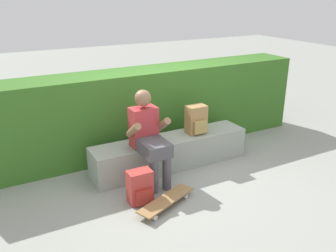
{
  "coord_description": "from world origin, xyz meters",
  "views": [
    {
      "loc": [
        -2.22,
        -3.73,
        2.34
      ],
      "look_at": [
        -0.03,
        0.33,
        0.6
      ],
      "focal_mm": 38.72,
      "sensor_mm": 36.0,
      "label": 1
    }
  ],
  "objects_px": {
    "bench_main": "(171,152)",
    "skateboard_near_person": "(166,200)",
    "backpack_on_bench": "(196,120)",
    "backpack_on_ground": "(140,187)",
    "person_skater": "(149,135)"
  },
  "relations": [
    {
      "from": "bench_main",
      "to": "skateboard_near_person",
      "type": "height_order",
      "value": "bench_main"
    },
    {
      "from": "backpack_on_bench",
      "to": "backpack_on_ground",
      "type": "xyz_separation_m",
      "value": [
        -1.16,
        -0.64,
        -0.43
      ]
    },
    {
      "from": "person_skater",
      "to": "skateboard_near_person",
      "type": "xyz_separation_m",
      "value": [
        -0.1,
        -0.66,
        -0.56
      ]
    },
    {
      "from": "bench_main",
      "to": "backpack_on_ground",
      "type": "distance_m",
      "value": 1.0
    },
    {
      "from": "bench_main",
      "to": "backpack_on_ground",
      "type": "height_order",
      "value": "bench_main"
    },
    {
      "from": "person_skater",
      "to": "backpack_on_bench",
      "type": "bearing_deg",
      "value": 13.56
    },
    {
      "from": "skateboard_near_person",
      "to": "bench_main",
      "type": "bearing_deg",
      "value": 58.31
    },
    {
      "from": "person_skater",
      "to": "backpack_on_ground",
      "type": "height_order",
      "value": "person_skater"
    },
    {
      "from": "skateboard_near_person",
      "to": "backpack_on_bench",
      "type": "relative_size",
      "value": 2.04
    },
    {
      "from": "backpack_on_bench",
      "to": "backpack_on_ground",
      "type": "distance_m",
      "value": 1.4
    },
    {
      "from": "backpack_on_bench",
      "to": "backpack_on_ground",
      "type": "relative_size",
      "value": 1.0
    },
    {
      "from": "bench_main",
      "to": "person_skater",
      "type": "bearing_deg",
      "value": -154.02
    },
    {
      "from": "bench_main",
      "to": "backpack_on_ground",
      "type": "bearing_deg",
      "value": -139.46
    },
    {
      "from": "bench_main",
      "to": "skateboard_near_person",
      "type": "relative_size",
      "value": 2.76
    },
    {
      "from": "person_skater",
      "to": "backpack_on_ground",
      "type": "relative_size",
      "value": 2.95
    }
  ]
}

